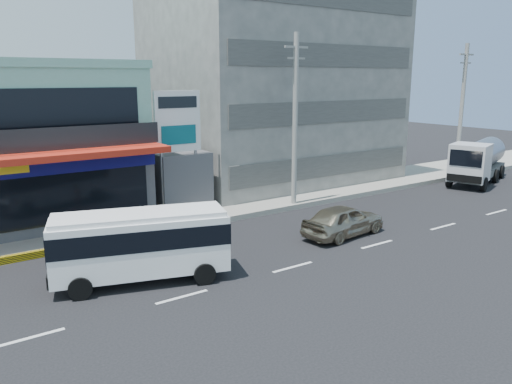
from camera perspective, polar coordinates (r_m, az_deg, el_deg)
ground at (r=20.63m, az=4.22°, el=-8.56°), size 120.00×120.00×0.00m
sidewalk at (r=30.71m, az=0.41°, el=-1.00°), size 70.00×5.00×0.30m
shop_building at (r=29.35m, az=-26.39°, el=4.64°), size 12.40×11.70×8.00m
concrete_building at (r=37.19m, az=1.90°, el=12.09°), size 16.00×12.00×14.00m
gap_structure at (r=30.07m, az=-10.19°, el=1.61°), size 3.00×6.00×3.50m
satellite_dish at (r=28.87m, az=-9.50°, el=4.85°), size 1.50×1.50×0.15m
billboard at (r=26.88m, az=-8.92°, el=7.19°), size 2.60×0.18×6.90m
utility_pole_near at (r=28.83m, az=4.49°, el=8.13°), size 1.60×0.30×10.00m
utility_pole_far at (r=40.82m, az=22.43°, el=8.61°), size 1.60×0.30×10.00m
minibus at (r=19.18m, az=-13.05°, el=-5.45°), size 6.77×3.86×2.70m
sedan at (r=24.66m, az=9.97°, el=-3.19°), size 4.76×2.30×1.56m
tanker_truck at (r=39.88m, az=24.03°, el=3.34°), size 8.21×4.72×3.11m
motorcycle_rider at (r=22.92m, az=-15.47°, el=-5.05°), size 1.63×1.13×1.99m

